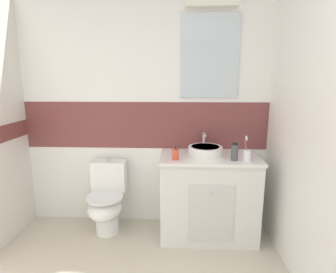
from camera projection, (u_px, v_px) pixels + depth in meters
wall_back_tiled at (146, 110)px, 2.86m from camera, size 3.20×0.20×2.50m
vanity_cabinet at (208, 196)px, 2.70m from camera, size 0.96×0.56×0.85m
sink_basin at (205, 150)px, 2.62m from camera, size 0.34×0.38×0.20m
toilet at (107, 200)px, 2.78m from camera, size 0.37×0.50×0.75m
toothbrush_cup at (247, 155)px, 2.42m from camera, size 0.08×0.08×0.24m
soap_dispenser at (176, 154)px, 2.46m from camera, size 0.06×0.06×0.14m
mouthwash_bottle at (235, 152)px, 2.43m from camera, size 0.07×0.07×0.17m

